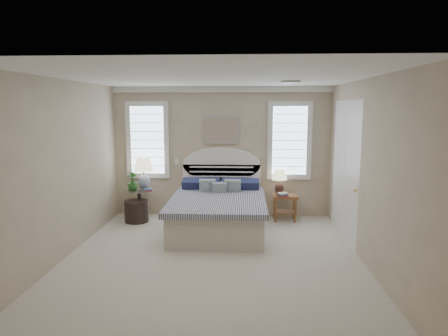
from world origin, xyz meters
TOP-DOWN VIEW (x-y plane):
  - floor at (0.00, 0.00)m, footprint 4.50×5.00m
  - ceiling at (0.00, 0.00)m, footprint 4.50×5.00m
  - wall_back at (0.00, 2.50)m, footprint 4.50×0.02m
  - wall_left at (-2.25, 0.00)m, footprint 0.02×5.00m
  - wall_right at (2.25, 0.00)m, footprint 0.02×5.00m
  - crown_molding at (0.00, 2.46)m, footprint 4.50×0.08m
  - hvac_vent at (1.20, 0.80)m, footprint 0.30×0.20m
  - switch_plate at (-0.95, 2.48)m, footprint 0.08×0.01m
  - window_left at (-1.55, 2.48)m, footprint 0.90×0.06m
  - window_right at (1.40, 2.48)m, footprint 0.90×0.06m
  - painting at (0.00, 2.46)m, footprint 0.74×0.04m
  - closet_door at (2.23, 1.20)m, footprint 0.02×1.80m
  - bed at (0.00, 1.46)m, footprint 1.72×2.28m
  - side_table_left at (-1.65, 2.05)m, footprint 0.56×0.56m
  - nightstand_right at (1.30, 2.15)m, footprint 0.50×0.40m
  - floor_pot at (-1.68, 1.90)m, footprint 0.59×0.59m
  - lamp_left at (-1.57, 2.14)m, footprint 0.50×0.50m
  - lamp_right at (1.19, 2.25)m, footprint 0.40×0.40m
  - potted_plant at (-1.75, 1.94)m, footprint 0.25×0.25m
  - books_left at (-1.43, 1.90)m, footprint 0.19×0.16m
  - books_right at (1.24, 2.00)m, footprint 0.23×0.20m

SIDE VIEW (x-z plane):
  - floor at x=0.00m, z-range -0.01..0.01m
  - floor_pot at x=-1.68m, z-range 0.00..0.43m
  - bed at x=0.00m, z-range -0.35..1.12m
  - nightstand_right at x=1.30m, z-range 0.12..0.65m
  - side_table_left at x=-1.65m, z-range 0.07..0.70m
  - books_right at x=1.24m, z-range 0.53..0.61m
  - books_left at x=-1.43m, z-range 0.63..0.67m
  - potted_plant at x=-1.75m, z-range 0.63..1.00m
  - lamp_right at x=1.19m, z-range 0.59..1.10m
  - lamp_left at x=-1.57m, z-range 0.70..1.35m
  - switch_plate at x=-0.95m, z-range 1.09..1.21m
  - closet_door at x=2.23m, z-range 0.00..2.40m
  - wall_back at x=0.00m, z-range 0.00..2.70m
  - wall_left at x=-2.25m, z-range 0.00..2.70m
  - wall_right at x=2.25m, z-range 0.00..2.70m
  - window_left at x=-1.55m, z-range 0.80..2.40m
  - window_right at x=1.40m, z-range 0.80..2.40m
  - painting at x=0.00m, z-range 1.53..2.11m
  - crown_molding at x=0.00m, z-range 2.58..2.70m
  - hvac_vent at x=1.20m, z-range 2.67..2.69m
  - ceiling at x=0.00m, z-range 2.70..2.71m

